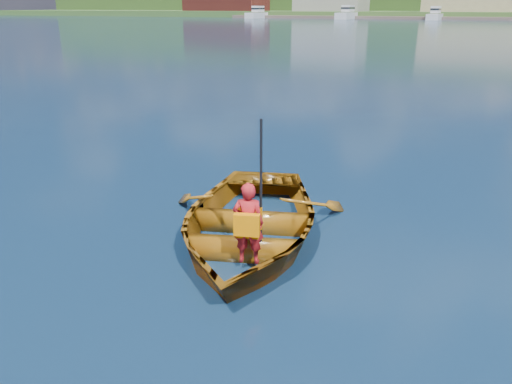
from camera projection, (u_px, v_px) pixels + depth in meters
ground at (252, 222)px, 8.29m from camera, size 600.00×600.00×0.00m
rowboat at (248, 222)px, 7.59m from camera, size 4.19×4.99×0.88m
child_paddler at (248, 223)px, 6.60m from camera, size 0.48×0.42×1.95m
dock at (502, 19)px, 132.57m from camera, size 160.00×4.16×0.80m
marina_yachts at (509, 15)px, 127.61m from camera, size 141.63×12.96×4.37m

